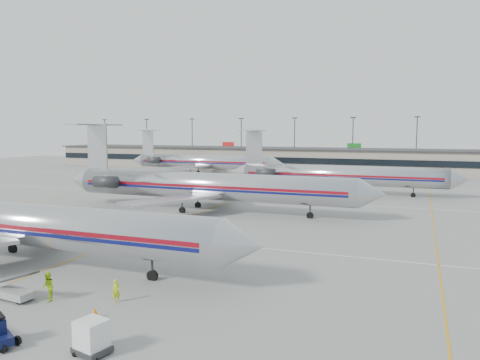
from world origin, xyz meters
The scene contains 13 objects.
ground centered at (0.00, 0.00, 0.00)m, with size 260.00×260.00×0.00m, color gray.
apron_markings centered at (0.00, 10.00, 0.01)m, with size 160.00×0.15×0.02m, color silver.
terminal centered at (0.00, 97.97, 3.16)m, with size 162.00×17.00×6.25m.
light_mast_row centered at (0.00, 112.00, 8.58)m, with size 163.60×0.40×15.28m.
jet_foreground centered at (-5.00, -2.16, 3.45)m, with size 45.48×26.78×11.90m.
jet_second_row centered at (-0.07, 26.86, 3.62)m, with size 47.63×28.04×12.47m.
jet_third_row centered at (14.18, 51.99, 3.35)m, with size 42.14×25.92×11.52m.
jet_back_row centered at (-24.15, 75.75, 3.36)m, with size 42.34×26.04×11.58m.
uld_container centered at (12.99, -13.45, 0.90)m, with size 1.96×1.75×1.78m.
belt_loader centered at (2.84, -9.06, 0.58)m, with size 4.17×1.58×2.17m.
ramp_worker_near centered at (9.79, -6.98, 0.77)m, with size 0.56×0.37×1.54m, color #BEDD14.
ramp_worker_far centered at (5.40, -8.43, 0.98)m, with size 0.95×0.74×1.95m, color #ADDF15.
cone_right centered at (10.13, -9.62, 0.34)m, with size 0.50×0.50×0.68m, color orange.
Camera 1 is at (28.21, -31.94, 11.36)m, focal length 35.00 mm.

